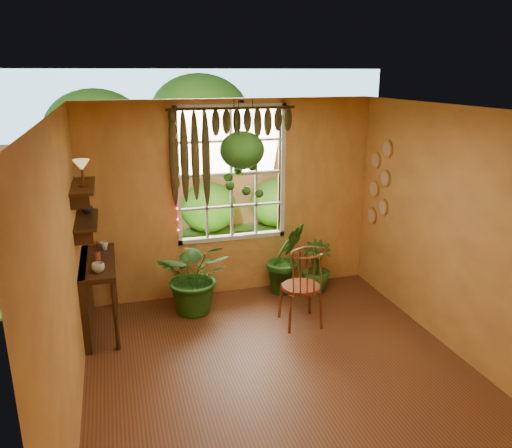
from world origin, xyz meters
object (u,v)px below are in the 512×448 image
(counter_ledge, at_px, (90,288))
(potted_plant_mid, at_px, (286,258))
(windsor_chair, at_px, (302,298))
(hanging_basket, at_px, (242,157))
(potted_plant_left, at_px, (196,275))

(counter_ledge, height_order, potted_plant_mid, potted_plant_mid)
(counter_ledge, bearing_deg, windsor_chair, -13.06)
(counter_ledge, bearing_deg, hanging_basket, 8.80)
(counter_ledge, bearing_deg, potted_plant_mid, 8.68)
(windsor_chair, relative_size, hanging_basket, 1.00)
(potted_plant_left, distance_m, hanging_basket, 1.64)
(windsor_chair, distance_m, hanging_basket, 1.92)
(counter_ledge, distance_m, windsor_chair, 2.55)
(potted_plant_mid, bearing_deg, windsor_chair, -98.02)
(windsor_chair, bearing_deg, potted_plant_left, 150.72)
(potted_plant_left, bearing_deg, counter_ledge, -174.05)
(potted_plant_left, xyz_separation_m, hanging_basket, (0.67, 0.17, 1.48))
(counter_ledge, distance_m, hanging_basket, 2.46)
(counter_ledge, relative_size, windsor_chair, 0.95)
(potted_plant_mid, height_order, hanging_basket, hanging_basket)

